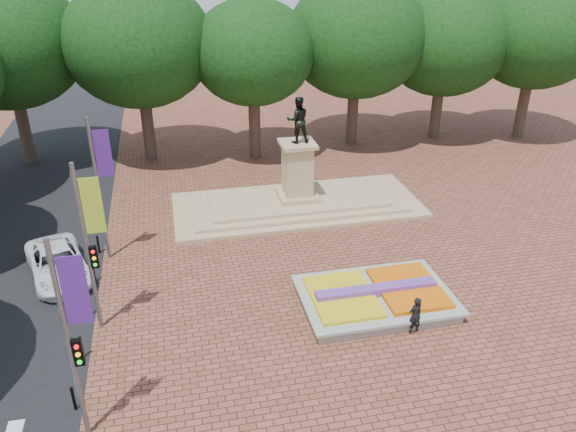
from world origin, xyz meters
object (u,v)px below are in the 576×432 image
object	(u,v)px
flower_bed	(376,297)
van	(58,263)
monument	(297,193)
pedestrian	(415,315)

from	to	relation	value
flower_bed	van	distance (m)	14.32
flower_bed	monument	bearing A→B (deg)	95.87
flower_bed	monument	world-z (taller)	monument
flower_bed	van	bearing A→B (deg)	158.60
pedestrian	monument	bearing A→B (deg)	-94.61
van	pedestrian	world-z (taller)	pedestrian
van	pedestrian	xyz separation A→B (m)	(14.14, -7.27, 0.11)
flower_bed	pedestrian	xyz separation A→B (m)	(0.81, -2.04, 0.43)
flower_bed	monument	size ratio (longest dim) A/B	0.45
van	pedestrian	size ratio (longest dim) A/B	3.13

